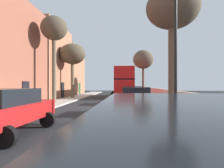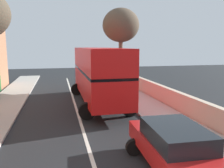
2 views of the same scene
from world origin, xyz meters
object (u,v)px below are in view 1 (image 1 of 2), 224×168
Objects in this scene: double_decker_bus at (124,81)px; street_tree_left_4 at (72,55)px; street_tree_right_1 at (173,11)px; street_tree_right_3 at (143,60)px; litter_bin_right at (208,111)px; parked_car_red_right_1 at (136,98)px; parked_car_red_right_2 at (132,94)px; lamppost_right at (176,44)px; parked_car_red_left_3 at (5,109)px; street_tree_left_2 at (54,31)px.

street_tree_left_4 is at bearing -152.85° from double_decker_bus.
street_tree_left_4 is at bearing 126.62° from street_tree_right_1.
street_tree_right_3 is 26.17m from litter_bin_right.
parked_car_red_right_1 is 5.73m from street_tree_right_1.
street_tree_right_1 is 16.22m from street_tree_left_4.
lamppost_right reaches higher than parked_car_red_right_2.
parked_car_red_right_2 is 10.97m from street_tree_left_4.
parked_car_red_right_2 is at bearing 90.01° from parked_car_red_right_1.
litter_bin_right is (1.00, -1.29, -3.11)m from lamppost_right.
parked_car_red_left_3 is 7.97m from lamppost_right.
parked_car_red_right_1 is at bearing 122.95° from lamppost_right.
parked_car_red_right_1 is 0.61× the size of street_tree_right_1.
street_tree_right_1 is (7.15, 5.09, 5.25)m from parked_car_red_left_3.
parked_car_red_left_3 is 0.60× the size of street_tree_right_1.
parked_car_red_right_1 is at bearing -87.10° from double_decker_bus.
lamppost_right is 3.51m from litter_bin_right.
street_tree_left_4 is 1.11× the size of lamppost_right.
parked_car_red_left_3 is (-5.00, -11.67, 0.01)m from parked_car_red_right_2.
parked_car_red_right_2 is 10.33m from litter_bin_right.
lamppost_right reaches higher than double_decker_bus.
litter_bin_right is at bearing -55.48° from parked_car_red_right_1.
double_decker_bus reaches higher than parked_car_red_right_1.
double_decker_bus is at bearing 92.90° from parked_car_red_right_1.
parked_car_red_right_1 is at bearing -89.99° from parked_car_red_right_2.
street_tree_right_1 is (2.15, -6.58, 5.26)m from parked_car_red_right_2.
parked_car_red_right_2 is 0.61× the size of street_tree_right_1.
lamppost_right is (1.80, -2.78, 2.86)m from parked_car_red_right_1.
parked_car_red_right_2 is (0.80, -9.87, -1.40)m from double_decker_bus.
street_tree_left_2 is 14.94m from litter_bin_right.
lamppost_right is (9.08, -7.88, -3.00)m from street_tree_left_2.
lamppost_right reaches higher than litter_bin_right.
street_tree_left_2 is at bearing 148.31° from street_tree_right_1.
parked_car_red_right_1 is at bearing 49.28° from parked_car_red_left_3.
street_tree_right_3 is at bearing 81.12° from parked_car_red_right_2.
parked_car_red_left_3 is 0.71× the size of lamppost_right.
parked_car_red_right_1 is 7.66m from parked_car_red_left_3.
street_tree_left_2 is at bearing 101.82° from parked_car_red_left_3.
street_tree_right_1 is at bearing 35.44° from parked_car_red_left_3.
parked_car_red_right_1 is 5.86m from parked_car_red_right_2.
parked_car_red_right_2 is at bearing 108.06° from street_tree_right_1.
parked_car_red_left_3 reaches higher than parked_car_red_right_1.
parked_car_red_right_1 is (0.80, -15.73, -1.41)m from double_decker_bus.
street_tree_left_4 is at bearing 91.92° from street_tree_left_2.
lamppost_right is (-0.64, -24.31, -2.30)m from street_tree_right_3.
street_tree_left_4 is at bearing 121.48° from parked_car_red_right_1.
lamppost_right is (2.60, -18.51, 1.45)m from double_decker_bus.
double_decker_bus is 15.82m from parked_car_red_right_1.
street_tree_right_3 is (2.45, 21.53, 5.16)m from parked_car_red_right_1.
double_decker_bus is at bearing 27.15° from street_tree_left_4.
parked_car_red_left_3 is at bearing -167.46° from litter_bin_right.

